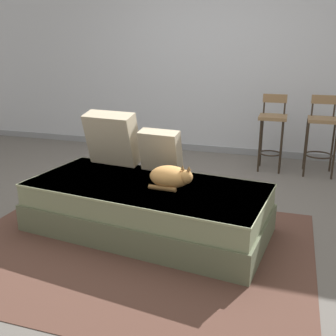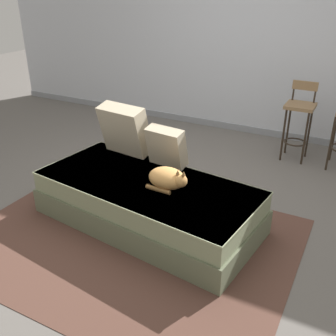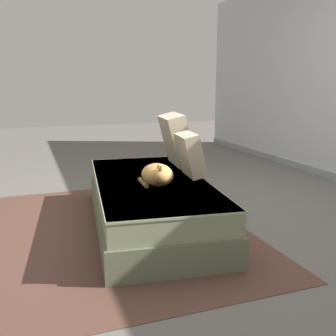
{
  "view_description": "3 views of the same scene",
  "coord_description": "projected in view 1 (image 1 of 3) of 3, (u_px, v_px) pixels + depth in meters",
  "views": [
    {
      "loc": [
        1.06,
        -3.16,
        1.47
      ],
      "look_at": [
        0.15,
        -0.3,
        0.52
      ],
      "focal_mm": 42.0,
      "sensor_mm": 36.0,
      "label": 1
    },
    {
      "loc": [
        1.53,
        -2.91,
        1.96
      ],
      "look_at": [
        0.15,
        -0.3,
        0.52
      ],
      "focal_mm": 42.0,
      "sensor_mm": 36.0,
      "label": 2
    },
    {
      "loc": [
        3.0,
        -1.34,
        1.19
      ],
      "look_at": [
        0.15,
        -0.3,
        0.52
      ],
      "focal_mm": 42.0,
      "sensor_mm": 36.0,
      "label": 3
    }
  ],
  "objects": [
    {
      "name": "wall_back_panel",
      "position": [
        215.0,
        57.0,
        5.27
      ],
      "size": [
        8.0,
        0.1,
        2.6
      ],
      "primitive_type": "cube",
      "color": "silver",
      "rests_on": "ground"
    },
    {
      "name": "bar_stool_near_window",
      "position": [
        272.0,
        126.0,
        4.67
      ],
      "size": [
        0.32,
        0.32,
        0.9
      ],
      "color": "#2D2319",
      "rests_on": "ground"
    },
    {
      "name": "cat",
      "position": [
        171.0,
        177.0,
        3.03
      ],
      "size": [
        0.36,
        0.26,
        0.2
      ],
      "color": "tan",
      "rests_on": "couch"
    },
    {
      "name": "throw_pillow_corner",
      "position": [
        112.0,
        138.0,
        3.57
      ],
      "size": [
        0.5,
        0.33,
        0.5
      ],
      "color": "beige",
      "rests_on": "couch"
    },
    {
      "name": "ground_plane",
      "position": [
        162.0,
        211.0,
        3.62
      ],
      "size": [
        16.0,
        16.0,
        0.0
      ],
      "primitive_type": "plane",
      "color": "#66605B",
      "rests_on": "ground"
    },
    {
      "name": "area_rug",
      "position": [
        133.0,
        246.0,
        2.98
      ],
      "size": [
        2.62,
        2.01,
        0.01
      ],
      "primitive_type": "cube",
      "color": "brown",
      "rests_on": "ground"
    },
    {
      "name": "wall_baseboard_trim",
      "position": [
        211.0,
        149.0,
        5.6
      ],
      "size": [
        8.0,
        0.02,
        0.09
      ],
      "primitive_type": "cube",
      "color": "gray",
      "rests_on": "ground"
    },
    {
      "name": "couch",
      "position": [
        147.0,
        207.0,
        3.19
      ],
      "size": [
        2.02,
        1.13,
        0.4
      ],
      "color": "#636B50",
      "rests_on": "ground"
    },
    {
      "name": "throw_pillow_middle",
      "position": [
        160.0,
        150.0,
        3.4
      ],
      "size": [
        0.38,
        0.24,
        0.37
      ],
      "color": "beige",
      "rests_on": "couch"
    },
    {
      "name": "bar_stool_by_doorway",
      "position": [
        321.0,
        130.0,
        4.52
      ],
      "size": [
        0.33,
        0.33,
        0.91
      ],
      "color": "#2D2319",
      "rests_on": "ground"
    }
  ]
}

